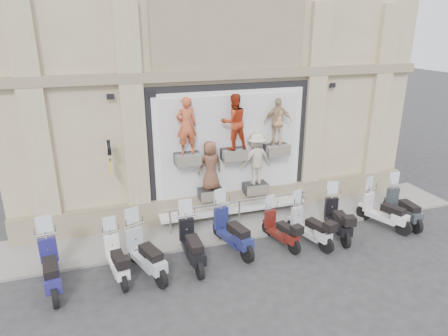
% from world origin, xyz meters
% --- Properties ---
extents(ground, '(90.00, 90.00, 0.00)m').
position_xyz_m(ground, '(0.00, 0.00, 0.00)').
color(ground, '#2B2B2D').
rests_on(ground, ground).
extents(sidewalk, '(16.00, 2.20, 0.08)m').
position_xyz_m(sidewalk, '(0.00, 2.10, 0.04)').
color(sidewalk, gray).
rests_on(sidewalk, ground).
extents(building, '(14.00, 8.60, 12.00)m').
position_xyz_m(building, '(0.00, 7.00, 6.00)').
color(building, '#C6B891').
rests_on(building, ground).
extents(shop_vitrine, '(5.60, 0.83, 4.30)m').
position_xyz_m(shop_vitrine, '(0.06, 2.74, 2.42)').
color(shop_vitrine, black).
rests_on(shop_vitrine, ground).
extents(guard_rail, '(5.06, 0.10, 0.93)m').
position_xyz_m(guard_rail, '(0.00, 2.00, 0.47)').
color(guard_rail, '#9EA0A5').
rests_on(guard_rail, ground).
extents(clock_sign_bracket, '(0.10, 0.80, 1.02)m').
position_xyz_m(clock_sign_bracket, '(-3.90, 2.47, 2.80)').
color(clock_sign_bracket, black).
rests_on(clock_sign_bracket, ground).
extents(scooter_a, '(0.88, 2.18, 1.72)m').
position_xyz_m(scooter_a, '(-5.63, 0.32, 0.86)').
color(scooter_a, navy).
rests_on(scooter_a, ground).
extents(scooter_b, '(0.79, 1.90, 1.50)m').
position_xyz_m(scooter_b, '(-4.04, 0.31, 0.75)').
color(scooter_b, white).
rests_on(scooter_b, ground).
extents(scooter_c, '(1.27, 2.16, 1.69)m').
position_xyz_m(scooter_c, '(-3.30, 0.22, 0.84)').
color(scooter_c, '#9FA3AC').
rests_on(scooter_c, ground).
extents(scooter_d, '(0.61, 2.06, 1.67)m').
position_xyz_m(scooter_d, '(-2.02, 0.32, 0.83)').
color(scooter_d, black).
rests_on(scooter_d, ground).
extents(scooter_e, '(1.07, 2.18, 1.70)m').
position_xyz_m(scooter_e, '(-0.73, 0.64, 0.85)').
color(scooter_e, '#171D52').
rests_on(scooter_e, ground).
extents(scooter_f, '(0.88, 1.81, 1.41)m').
position_xyz_m(scooter_f, '(0.76, 0.47, 0.71)').
color(scooter_f, '#4E120D').
rests_on(scooter_f, ground).
extents(scooter_g, '(1.03, 1.96, 1.53)m').
position_xyz_m(scooter_g, '(1.63, 0.27, 0.77)').
color(scooter_g, '#AEB1B6').
rests_on(scooter_g, ground).
extents(scooter_h, '(0.97, 2.04, 1.59)m').
position_xyz_m(scooter_h, '(2.69, 0.40, 0.80)').
color(scooter_h, black).
rests_on(scooter_h, ground).
extents(scooter_i, '(1.21, 2.03, 1.59)m').
position_xyz_m(scooter_i, '(4.46, 0.41, 0.79)').
color(scooter_i, silver).
rests_on(scooter_i, ground).
extents(scooter_j, '(0.73, 2.01, 1.60)m').
position_xyz_m(scooter_j, '(5.24, 0.45, 0.80)').
color(scooter_j, '#282E31').
rests_on(scooter_j, ground).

